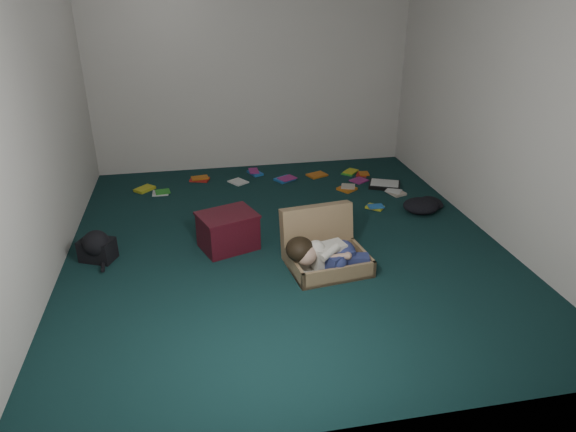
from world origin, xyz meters
name	(u,v)px	position (x,y,z in m)	size (l,w,h in m)	color
floor	(285,243)	(0.00, 0.00, 0.00)	(4.50, 4.50, 0.00)	#0F2D2D
wall_back	(252,66)	(0.00, 2.25, 1.30)	(4.50, 4.50, 0.00)	silver
wall_front	(374,218)	(0.00, -2.25, 1.30)	(4.50, 4.50, 0.00)	silver
wall_left	(33,118)	(-2.00, 0.00, 1.30)	(4.50, 4.50, 0.00)	silver
wall_right	(500,98)	(2.00, 0.00, 1.30)	(4.50, 4.50, 0.00)	silver
suitcase	(324,249)	(0.26, -0.44, 0.14)	(0.73, 0.72, 0.48)	#927550
person	(326,254)	(0.24, -0.61, 0.19)	(0.73, 0.35, 0.30)	silver
maroon_bin	(228,231)	(-0.54, 0.01, 0.17)	(0.61, 0.54, 0.35)	#440D18
backpack	(97,249)	(-1.70, 0.00, 0.11)	(0.36, 0.29, 0.22)	black
clothing_pile	(423,203)	(1.63, 0.51, 0.07)	(0.41, 0.34, 0.13)	black
paper_tray	(385,185)	(1.45, 1.20, 0.03)	(0.44, 0.40, 0.05)	black
book_scatter	(291,183)	(0.36, 1.49, 0.01)	(3.08, 1.55, 0.02)	gold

